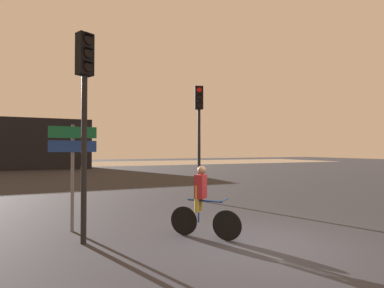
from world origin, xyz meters
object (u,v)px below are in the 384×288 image
object	(u,v)px
direction_sign_post	(73,158)
cyclist	(202,201)
traffic_light_center	(199,121)
traffic_light_near_left	(85,97)
distant_building	(10,144)

from	to	relation	value
direction_sign_post	cyclist	distance (m)	3.32
traffic_light_center	direction_sign_post	xyz separation A→B (m)	(-4.67, -2.76, -1.32)
traffic_light_center	cyclist	bearing A→B (deg)	85.83
traffic_light_center	traffic_light_near_left	bearing A→B (deg)	60.54
distant_building	cyclist	size ratio (longest dim) A/B	9.53
direction_sign_post	cyclist	bearing A→B (deg)	144.86
distant_building	cyclist	world-z (taller)	distant_building
traffic_light_center	traffic_light_near_left	xyz separation A→B (m)	(-4.47, -3.85, -0.00)
distant_building	traffic_light_near_left	distance (m)	28.66
traffic_light_center	traffic_light_near_left	world-z (taller)	traffic_light_center
traffic_light_near_left	cyclist	size ratio (longest dim) A/B	2.76
distant_building	direction_sign_post	bearing A→B (deg)	-79.31
traffic_light_center	cyclist	world-z (taller)	traffic_light_center
distant_building	traffic_light_center	xyz separation A→B (m)	(9.78, -24.31, 0.53)
traffic_light_near_left	direction_sign_post	world-z (taller)	traffic_light_near_left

